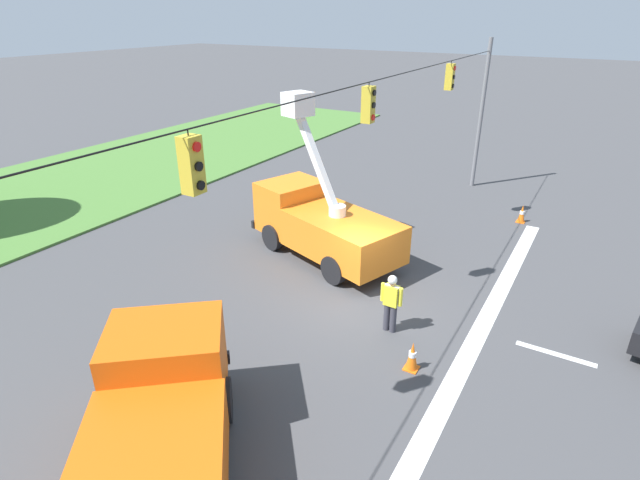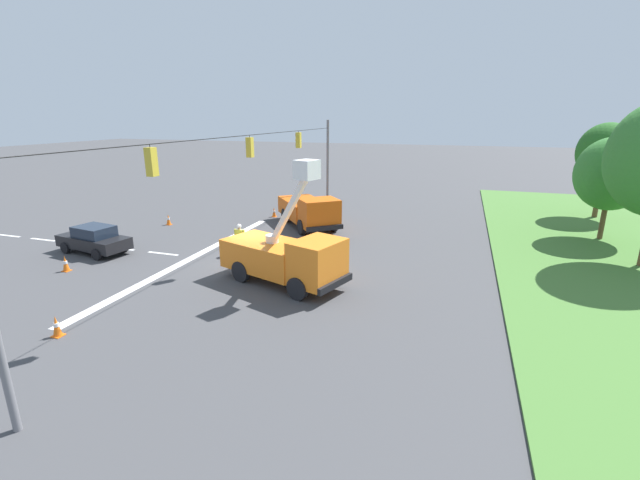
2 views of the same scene
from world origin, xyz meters
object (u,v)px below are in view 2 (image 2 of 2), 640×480
object	(u,v)px
tree_far_west	(606,153)
traffic_cone_mid_right	(56,326)
road_worker	(240,237)
utility_truck_bucket_lift	(286,256)
utility_truck_support_near	(309,211)
tree_west	(612,174)
sedan_black	(94,239)
traffic_cone_foreground_right	(168,219)
traffic_cone_mid_left	(274,212)
traffic_cone_foreground_left	(65,263)
traffic_cone_lane_edge_a	(233,240)

from	to	relation	value
tree_far_west	traffic_cone_mid_right	xyz separation A→B (m)	(26.62, -23.02, -4.53)
road_worker	tree_far_west	bearing A→B (deg)	127.39
utility_truck_bucket_lift	utility_truck_support_near	xyz separation A→B (m)	(-10.19, -2.51, -0.18)
tree_west	sedan_black	world-z (taller)	tree_west
traffic_cone_foreground_right	traffic_cone_mid_right	bearing A→B (deg)	23.62
traffic_cone_foreground_right	traffic_cone_mid_left	xyz separation A→B (m)	(-4.65, 6.14, -0.01)
tree_west	utility_truck_bucket_lift	world-z (taller)	tree_west
traffic_cone_foreground_right	traffic_cone_mid_right	distance (m)	16.13
utility_truck_bucket_lift	traffic_cone_foreground_left	world-z (taller)	utility_truck_bucket_lift
tree_west	road_worker	world-z (taller)	tree_west
road_worker	traffic_cone_mid_left	xyz separation A→B (m)	(-9.12, -2.01, -0.62)
utility_truck_bucket_lift	sedan_black	bearing A→B (deg)	-94.40
utility_truck_support_near	traffic_cone_foreground_left	world-z (taller)	utility_truck_support_near
traffic_cone_foreground_left	utility_truck_bucket_lift	bearing A→B (deg)	99.82
utility_truck_bucket_lift	utility_truck_support_near	bearing A→B (deg)	-166.14
sedan_black	traffic_cone_foreground_left	xyz separation A→B (m)	(2.87, 1.00, -0.39)
traffic_cone_foreground_left	traffic_cone_foreground_right	bearing A→B (deg)	-173.32
road_worker	traffic_cone_foreground_left	size ratio (longest dim) A/B	2.20
utility_truck_bucket_lift	sedan_black	xyz separation A→B (m)	(-0.94, -12.15, -0.57)
utility_truck_support_near	traffic_cone_mid_left	world-z (taller)	utility_truck_support_near
utility_truck_bucket_lift	traffic_cone_foreground_right	size ratio (longest dim) A/B	8.29
tree_far_west	utility_truck_bucket_lift	bearing A→B (deg)	-41.42
traffic_cone_lane_edge_a	sedan_black	bearing A→B (deg)	-62.73
traffic_cone_mid_right	sedan_black	bearing A→B (deg)	-141.77
utility_truck_bucket_lift	utility_truck_support_near	distance (m)	10.50
utility_truck_bucket_lift	traffic_cone_mid_right	size ratio (longest dim) A/B	8.38
tree_far_west	road_worker	size ratio (longest dim) A/B	3.99
tree_west	traffic_cone_mid_right	distance (m)	29.68
road_worker	sedan_black	bearing A→B (deg)	-74.26
tree_far_west	traffic_cone_lane_edge_a	xyz separation A→B (m)	(15.03, -22.49, -4.52)
tree_far_west	traffic_cone_foreground_left	size ratio (longest dim) A/B	8.79
sedan_black	traffic_cone_foreground_right	world-z (taller)	sedan_black
tree_far_west	traffic_cone_mid_right	size ratio (longest dim) A/B	9.10
utility_truck_support_near	traffic_cone_lane_edge_a	distance (m)	6.40
tree_far_west	traffic_cone_mid_left	distance (m)	24.84
tree_west	sedan_black	distance (m)	30.62
utility_truck_bucket_lift	utility_truck_support_near	size ratio (longest dim) A/B	0.98
tree_west	traffic_cone_lane_edge_a	bearing A→B (deg)	-68.54
tree_west	road_worker	bearing A→B (deg)	-64.37
traffic_cone_foreground_left	traffic_cone_foreground_right	xyz separation A→B (m)	(-9.60, -1.12, -0.01)
road_worker	traffic_cone_lane_edge_a	distance (m)	1.83
tree_west	traffic_cone_lane_edge_a	distance (m)	23.05
traffic_cone_mid_left	traffic_cone_lane_edge_a	distance (m)	7.89
traffic_cone_lane_edge_a	traffic_cone_mid_right	bearing A→B (deg)	-2.60
tree_far_west	utility_truck_bucket_lift	world-z (taller)	tree_far_west
tree_west	sedan_black	size ratio (longest dim) A/B	1.40
sedan_black	traffic_cone_foreground_right	distance (m)	6.74
tree_west	traffic_cone_mid_left	bearing A→B (deg)	-88.76
tree_far_west	utility_truck_bucket_lift	xyz separation A→B (m)	(19.50, -17.21, -3.56)
sedan_black	traffic_cone_foreground_left	world-z (taller)	sedan_black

